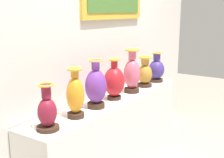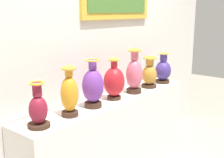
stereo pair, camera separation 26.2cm
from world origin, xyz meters
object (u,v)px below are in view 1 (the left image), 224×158
(vase_rose, at_px, (132,74))
(vase_ochre, at_px, (145,73))
(vase_amber, at_px, (75,95))
(vase_crimson, at_px, (114,81))
(vase_indigo, at_px, (156,69))
(vase_burgundy, at_px, (47,112))
(vase_violet, at_px, (96,87))

(vase_rose, distance_m, vase_ochre, 0.28)
(vase_ochre, bearing_deg, vase_amber, 179.96)
(vase_crimson, xyz_separation_m, vase_indigo, (0.82, -0.03, -0.02))
(vase_burgundy, height_order, vase_amber, vase_amber)
(vase_amber, bearing_deg, vase_burgundy, 179.80)
(vase_burgundy, relative_size, vase_crimson, 0.86)
(vase_indigo, bearing_deg, vase_rose, 179.08)
(vase_burgundy, distance_m, vase_violet, 0.55)
(vase_violet, bearing_deg, vase_indigo, -1.03)
(vase_crimson, distance_m, vase_ochre, 0.56)
(vase_rose, xyz_separation_m, vase_ochre, (0.27, 0.00, -0.04))
(vase_violet, distance_m, vase_ochre, 0.84)
(vase_amber, distance_m, vase_rose, 0.84)
(vase_crimson, height_order, vase_ochre, vase_crimson)
(vase_indigo, bearing_deg, vase_crimson, 178.10)
(vase_crimson, height_order, vase_rose, vase_rose)
(vase_crimson, bearing_deg, vase_ochre, -1.82)
(vase_burgundy, height_order, vase_rose, vase_rose)
(vase_burgundy, distance_m, vase_indigo, 1.66)
(vase_rose, bearing_deg, vase_crimson, 176.26)
(vase_crimson, bearing_deg, vase_indigo, -1.90)
(vase_crimson, xyz_separation_m, vase_ochre, (0.56, -0.02, -0.02))
(vase_ochre, bearing_deg, vase_burgundy, 179.92)
(vase_indigo, bearing_deg, vase_ochre, 177.94)
(vase_burgundy, xyz_separation_m, vase_amber, (0.28, -0.00, 0.04))
(vase_ochre, height_order, vase_indigo, vase_indigo)
(vase_burgundy, height_order, vase_ochre, vase_ochre)
(vase_violet, bearing_deg, vase_amber, -177.94)
(vase_violet, distance_m, vase_rose, 0.57)
(vase_violet, bearing_deg, vase_burgundy, -179.11)
(vase_burgundy, relative_size, vase_rose, 0.75)
(vase_burgundy, bearing_deg, vase_amber, -0.20)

